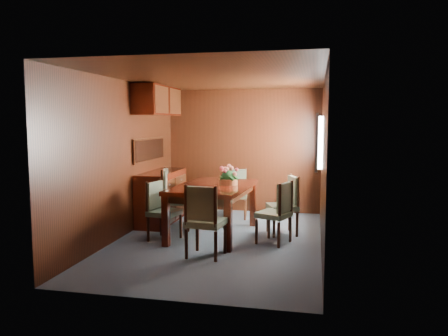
% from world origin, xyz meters
% --- Properties ---
extents(ground, '(4.50, 4.50, 0.00)m').
position_xyz_m(ground, '(0.00, 0.00, 0.00)').
color(ground, '#354049').
rests_on(ground, ground).
extents(room_shell, '(3.06, 4.52, 2.41)m').
position_xyz_m(room_shell, '(-0.10, 0.33, 1.63)').
color(room_shell, black).
rests_on(room_shell, ground).
extents(sideboard, '(0.48, 1.40, 0.90)m').
position_xyz_m(sideboard, '(-1.25, 1.00, 0.45)').
color(sideboard, black).
rests_on(sideboard, ground).
extents(dining_table, '(1.18, 1.77, 0.79)m').
position_xyz_m(dining_table, '(-0.15, 0.30, 0.68)').
color(dining_table, black).
rests_on(dining_table, ground).
extents(chair_left_near, '(0.48, 0.49, 0.89)m').
position_xyz_m(chair_left_near, '(-0.87, -0.10, 0.49)').
color(chair_left_near, black).
rests_on(chair_left_near, ground).
extents(chair_left_far, '(0.56, 0.57, 1.01)m').
position_xyz_m(chair_left_far, '(-0.92, 0.57, 0.56)').
color(chair_left_far, black).
rests_on(chair_left_far, ground).
extents(chair_right_near, '(0.55, 0.56, 0.92)m').
position_xyz_m(chair_right_near, '(0.88, 0.02, 0.51)').
color(chair_right_near, black).
rests_on(chair_right_near, ground).
extents(chair_right_far, '(0.55, 0.57, 0.93)m').
position_xyz_m(chair_right_far, '(0.97, 0.61, 0.52)').
color(chair_right_far, black).
rests_on(chair_right_far, ground).
extents(chair_head, '(0.51, 0.49, 0.97)m').
position_xyz_m(chair_head, '(-0.00, -0.84, 0.54)').
color(chair_head, black).
rests_on(chair_head, ground).
extents(chair_foot, '(0.48, 0.46, 0.90)m').
position_xyz_m(chair_foot, '(-0.05, 1.65, 0.50)').
color(chair_foot, black).
rests_on(chair_foot, ground).
extents(flower_centerpiece, '(0.32, 0.32, 0.32)m').
position_xyz_m(flower_centerpiece, '(0.08, 0.38, 0.95)').
color(flower_centerpiece, '#AB6434').
rests_on(flower_centerpiece, dining_table).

